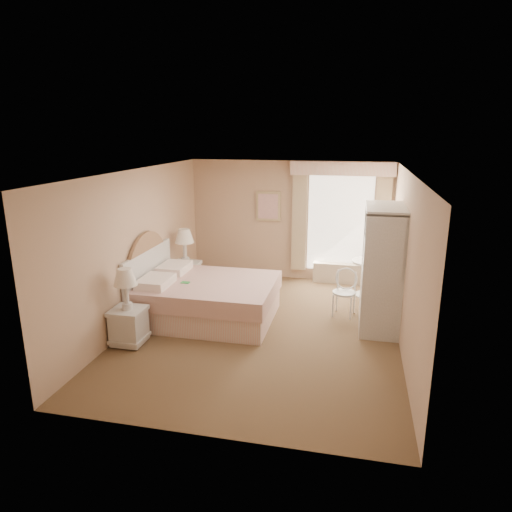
% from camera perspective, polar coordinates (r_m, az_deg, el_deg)
% --- Properties ---
extents(room, '(4.21, 5.51, 2.51)m').
position_cam_1_polar(room, '(7.01, 0.91, 0.24)').
color(room, brown).
rests_on(room, ground).
extents(window, '(2.05, 0.22, 2.51)m').
position_cam_1_polar(window, '(9.45, 10.45, 4.51)').
color(window, white).
rests_on(window, room).
extents(framed_art, '(0.52, 0.04, 0.62)m').
position_cam_1_polar(framed_art, '(9.64, 1.54, 6.23)').
color(framed_art, tan).
rests_on(framed_art, room).
extents(bed, '(2.24, 1.76, 1.56)m').
position_cam_1_polar(bed, '(7.78, -6.87, -5.11)').
color(bed, '#DE9F90').
rests_on(bed, room).
extents(nightstand_near, '(0.48, 0.48, 1.16)m').
position_cam_1_polar(nightstand_near, '(7.04, -15.69, -7.29)').
color(nightstand_near, silver).
rests_on(nightstand_near, room).
extents(nightstand_far, '(0.52, 0.52, 1.25)m').
position_cam_1_polar(nightstand_far, '(9.04, -8.79, -1.59)').
color(nightstand_far, silver).
rests_on(nightstand_far, room).
extents(round_table, '(0.67, 0.67, 0.70)m').
position_cam_1_polar(round_table, '(8.97, 13.96, -2.02)').
color(round_table, silver).
rests_on(round_table, room).
extents(cafe_chair, '(0.45, 0.45, 0.82)m').
position_cam_1_polar(cafe_chair, '(7.99, 11.06, -3.98)').
color(cafe_chair, silver).
rests_on(cafe_chair, room).
extents(armoire, '(0.59, 1.19, 1.98)m').
position_cam_1_polar(armoire, '(7.53, 15.40, -2.67)').
color(armoire, silver).
rests_on(armoire, room).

